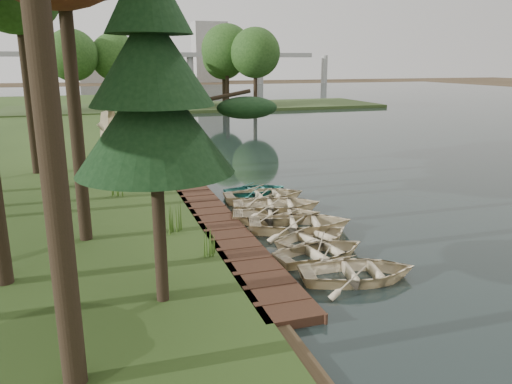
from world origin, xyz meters
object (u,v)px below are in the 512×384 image
object	(u,v)px
boardwalk	(218,225)
rowboat_2	(315,235)
rowboat_1	(322,249)
pine_tree	(152,87)
stored_rowboat	(114,171)
rowboat_0	(358,269)

from	to	relation	value
boardwalk	rowboat_2	distance (m)	4.01
rowboat_1	pine_tree	distance (m)	7.77
stored_rowboat	pine_tree	distance (m)	15.57
rowboat_2	boardwalk	bearing A→B (deg)	23.83
boardwalk	pine_tree	xyz separation A→B (m)	(-2.92, -5.97, 5.56)
boardwalk	rowboat_0	world-z (taller)	rowboat_0
rowboat_0	stored_rowboat	distance (m)	16.03
stored_rowboat	boardwalk	bearing A→B (deg)	-139.66
stored_rowboat	rowboat_0	bearing A→B (deg)	-138.51
boardwalk	rowboat_2	xyz separation A→B (m)	(2.81, -2.85, 0.22)
rowboat_1	stored_rowboat	xyz separation A→B (m)	(-5.93, 12.93, 0.29)
rowboat_0	pine_tree	xyz separation A→B (m)	(-5.67, 0.04, 5.31)
boardwalk	rowboat_1	size ratio (longest dim) A/B	4.97
stored_rowboat	pine_tree	size ratio (longest dim) A/B	0.43
boardwalk	rowboat_0	distance (m)	6.61
rowboat_0	rowboat_2	bearing A→B (deg)	9.22
rowboat_0	rowboat_1	size ratio (longest dim) A/B	1.08
rowboat_1	pine_tree	size ratio (longest dim) A/B	0.38
rowboat_1	rowboat_2	world-z (taller)	rowboat_1
boardwalk	rowboat_0	size ratio (longest dim) A/B	4.61
boardwalk	rowboat_2	world-z (taller)	rowboat_2
rowboat_0	boardwalk	bearing A→B (deg)	35.05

